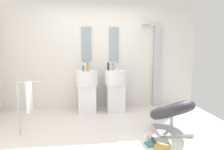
% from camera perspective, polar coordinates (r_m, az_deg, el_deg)
% --- Properties ---
extents(ground_plane, '(4.80, 3.60, 0.04)m').
position_cam_1_polar(ground_plane, '(3.31, -1.44, -18.29)').
color(ground_plane, silver).
extents(rear_partition, '(4.80, 0.10, 2.60)m').
position_cam_1_polar(rear_partition, '(4.62, -3.60, 6.11)').
color(rear_partition, silver).
rests_on(rear_partition, ground_plane).
extents(pedestal_sink_left, '(0.50, 0.50, 1.06)m').
position_cam_1_polar(pedestal_sink_left, '(4.34, -7.56, -4.26)').
color(pedestal_sink_left, white).
rests_on(pedestal_sink_left, ground_plane).
extents(pedestal_sink_right, '(0.50, 0.50, 1.06)m').
position_cam_1_polar(pedestal_sink_right, '(4.39, 1.10, -4.07)').
color(pedestal_sink_right, white).
rests_on(pedestal_sink_right, ground_plane).
extents(vanity_mirror_left, '(0.22, 0.03, 0.79)m').
position_cam_1_polar(vanity_mirror_left, '(4.54, -7.78, 9.30)').
color(vanity_mirror_left, '#8C9EA8').
extents(vanity_mirror_right, '(0.22, 0.03, 0.79)m').
position_cam_1_polar(vanity_mirror_right, '(4.58, 0.60, 9.36)').
color(vanity_mirror_right, '#8C9EA8').
extents(shower_column, '(0.49, 0.24, 2.05)m').
position_cam_1_polar(shower_column, '(4.80, 13.27, 3.35)').
color(shower_column, '#B7BABF').
rests_on(shower_column, ground_plane).
extents(lounge_chair, '(1.08, 1.08, 0.65)m').
position_cam_1_polar(lounge_chair, '(3.46, 17.74, -10.81)').
color(lounge_chair, '#B7BABF').
rests_on(lounge_chair, ground_plane).
extents(towel_rack, '(0.37, 0.22, 0.95)m').
position_cam_1_polar(towel_rack, '(3.42, -24.25, -6.49)').
color(towel_rack, '#B7BABF').
rests_on(towel_rack, ground_plane).
extents(area_rug, '(1.11, 0.79, 0.01)m').
position_cam_1_polar(area_rug, '(3.14, 12.70, -19.43)').
color(area_rug, white).
rests_on(area_rug, ground_plane).
extents(magazine_teal, '(0.29, 0.17, 0.02)m').
position_cam_1_polar(magazine_teal, '(3.08, 12.72, -19.67)').
color(magazine_teal, teal).
rests_on(magazine_teal, area_rug).
extents(magazine_charcoal, '(0.29, 0.24, 0.03)m').
position_cam_1_polar(magazine_charcoal, '(3.17, 14.40, -18.83)').
color(magazine_charcoal, '#38383D').
rests_on(magazine_charcoal, area_rug).
extents(magazine_ochre, '(0.29, 0.29, 0.03)m').
position_cam_1_polar(magazine_ochre, '(3.01, 14.91, -20.42)').
color(magazine_ochre, gold).
rests_on(magazine_ochre, area_rug).
extents(coffee_mug, '(0.08, 0.08, 0.11)m').
position_cam_1_polar(coffee_mug, '(3.16, 10.52, -18.01)').
color(coffee_mug, white).
rests_on(coffee_mug, area_rug).
extents(soap_bottle_blue, '(0.05, 0.05, 0.12)m').
position_cam_1_polar(soap_bottle_blue, '(4.14, -8.69, 1.92)').
color(soap_bottle_blue, '#4C72B7').
rests_on(soap_bottle_blue, pedestal_sink_left).
extents(soap_bottle_black, '(0.04, 0.04, 0.18)m').
position_cam_1_polar(soap_bottle_black, '(4.33, -1.13, 2.65)').
color(soap_bottle_black, black).
rests_on(soap_bottle_black, pedestal_sink_right).
extents(soap_bottle_amber, '(0.05, 0.05, 0.18)m').
position_cam_1_polar(soap_bottle_amber, '(4.13, -7.36, 2.30)').
color(soap_bottle_amber, '#C68C38').
rests_on(soap_bottle_amber, pedestal_sink_left).
extents(soap_bottle_clear, '(0.06, 0.06, 0.17)m').
position_cam_1_polar(soap_bottle_clear, '(4.42, 1.74, 2.71)').
color(soap_bottle_clear, silver).
rests_on(soap_bottle_clear, pedestal_sink_right).
extents(soap_bottle_white, '(0.04, 0.04, 0.19)m').
position_cam_1_polar(soap_bottle_white, '(4.40, -8.28, 2.73)').
color(soap_bottle_white, white).
rests_on(soap_bottle_white, pedestal_sink_left).
extents(soap_bottle_grey, '(0.05, 0.05, 0.16)m').
position_cam_1_polar(soap_bottle_grey, '(4.19, 0.27, 2.33)').
color(soap_bottle_grey, '#99999E').
rests_on(soap_bottle_grey, pedestal_sink_right).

